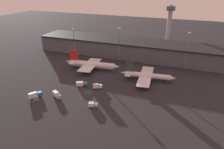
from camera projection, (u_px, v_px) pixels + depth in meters
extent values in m
plane|color=#26262B|center=(88.00, 92.00, 135.01)|extent=(600.00, 600.00, 0.00)
cube|color=#4C515B|center=(126.00, 49.00, 197.52)|extent=(163.98, 27.49, 13.29)
cube|color=black|center=(126.00, 41.00, 194.62)|extent=(163.98, 29.49, 1.20)
cylinder|color=silver|center=(92.00, 64.00, 167.89)|extent=(35.46, 8.42, 4.38)
cylinder|color=silver|center=(92.00, 65.00, 168.20)|extent=(33.63, 7.57, 3.72)
cone|color=silver|center=(116.00, 67.00, 163.46)|extent=(5.70, 4.74, 4.16)
cone|color=silver|center=(69.00, 62.00, 172.23)|extent=(6.95, 4.46, 3.72)
cube|color=red|center=(74.00, 55.00, 168.81)|extent=(6.13, 1.11, 8.30)
cube|color=silver|center=(74.00, 62.00, 171.25)|extent=(5.58, 11.10, 0.24)
cube|color=silver|center=(90.00, 65.00, 168.52)|extent=(12.99, 30.55, 0.36)
cylinder|color=gray|center=(95.00, 63.00, 176.20)|extent=(5.06, 2.95, 2.41)
cylinder|color=gray|center=(88.00, 71.00, 161.50)|extent=(5.06, 2.95, 2.41)
cylinder|color=black|center=(108.00, 70.00, 166.28)|extent=(0.50, 0.50, 1.97)
cylinder|color=black|center=(91.00, 67.00, 171.12)|extent=(0.50, 0.50, 1.97)
cylinder|color=black|center=(89.00, 69.00, 168.02)|extent=(0.50, 0.50, 1.97)
cylinder|color=silver|center=(148.00, 76.00, 149.70)|extent=(30.72, 7.24, 3.74)
cylinder|color=#333842|center=(148.00, 76.00, 149.96)|extent=(29.14, 6.51, 3.18)
cone|color=silver|center=(172.00, 78.00, 145.87)|extent=(4.87, 4.05, 3.55)
cone|color=silver|center=(124.00, 73.00, 153.46)|extent=(5.94, 3.81, 3.18)
cube|color=#333842|center=(130.00, 66.00, 150.25)|extent=(5.25, 1.00, 8.52)
cube|color=silver|center=(129.00, 73.00, 152.62)|extent=(5.17, 12.97, 0.24)
cube|color=silver|center=(146.00, 76.00, 150.25)|extent=(12.23, 35.77, 0.36)
cylinder|color=gray|center=(148.00, 72.00, 159.24)|extent=(4.32, 2.52, 2.06)
cylinder|color=gray|center=(145.00, 84.00, 141.85)|extent=(4.32, 2.52, 2.06)
cylinder|color=black|center=(163.00, 81.00, 148.29)|extent=(0.50, 0.50, 1.68)
cylinder|color=black|center=(146.00, 78.00, 152.47)|extent=(0.50, 0.50, 1.68)
cylinder|color=black|center=(145.00, 80.00, 149.82)|extent=(0.50, 0.50, 1.68)
cube|color=#195199|center=(40.00, 94.00, 129.40)|extent=(2.97, 3.03, 2.37)
cube|color=silver|center=(33.00, 95.00, 126.88)|extent=(4.16, 5.14, 3.16)
cylinder|color=black|center=(39.00, 96.00, 130.42)|extent=(0.91, 1.05, 0.90)
cylinder|color=black|center=(40.00, 97.00, 129.29)|extent=(0.91, 1.05, 0.90)
cylinder|color=black|center=(31.00, 98.00, 127.61)|extent=(0.91, 1.05, 0.90)
cylinder|color=black|center=(32.00, 99.00, 126.48)|extent=(0.91, 1.05, 0.90)
cube|color=#9EA3A8|center=(59.00, 97.00, 126.42)|extent=(3.04, 3.09, 2.05)
cube|color=silver|center=(56.00, 94.00, 129.10)|extent=(5.02, 4.27, 2.73)
cylinder|color=black|center=(60.00, 98.00, 127.58)|extent=(1.07, 0.96, 0.90)
cylinder|color=black|center=(57.00, 99.00, 126.60)|extent=(1.07, 0.96, 0.90)
cylinder|color=black|center=(57.00, 95.00, 130.91)|extent=(1.07, 0.96, 0.90)
cylinder|color=black|center=(54.00, 96.00, 129.94)|extent=(1.07, 0.96, 0.90)
cube|color=#9EA3A8|center=(96.00, 105.00, 118.63)|extent=(2.01, 2.83, 1.54)
cube|color=silver|center=(91.00, 104.00, 118.80)|extent=(3.48, 3.21, 2.05)
cylinder|color=black|center=(96.00, 106.00, 119.93)|extent=(1.03, 0.84, 0.90)
cylinder|color=black|center=(96.00, 108.00, 118.19)|extent=(1.03, 0.84, 0.90)
cylinder|color=black|center=(91.00, 105.00, 120.26)|extent=(1.03, 0.84, 0.90)
cylinder|color=black|center=(90.00, 107.00, 118.52)|extent=(1.03, 0.84, 0.90)
cube|color=#195199|center=(86.00, 84.00, 141.99)|extent=(3.03, 3.20, 1.91)
cube|color=silver|center=(80.00, 84.00, 141.58)|extent=(5.07, 4.20, 2.54)
cylinder|color=black|center=(85.00, 85.00, 143.33)|extent=(1.09, 0.96, 0.90)
cylinder|color=black|center=(85.00, 86.00, 141.60)|extent=(1.09, 0.96, 0.90)
cylinder|color=black|center=(79.00, 85.00, 143.00)|extent=(1.09, 0.96, 0.90)
cylinder|color=black|center=(78.00, 87.00, 141.27)|extent=(1.09, 0.96, 0.90)
cube|color=white|center=(101.00, 86.00, 139.06)|extent=(2.50, 2.63, 1.98)
cube|color=silver|center=(96.00, 86.00, 138.56)|extent=(4.12, 3.52, 2.65)
cylinder|color=black|center=(100.00, 87.00, 140.24)|extent=(1.04, 0.88, 0.90)
cylinder|color=black|center=(101.00, 88.00, 138.84)|extent=(1.04, 0.88, 0.90)
cylinder|color=black|center=(95.00, 88.00, 139.81)|extent=(1.04, 0.88, 0.90)
cylinder|color=black|center=(95.00, 89.00, 138.41)|extent=(1.04, 0.88, 0.90)
cylinder|color=slate|center=(74.00, 42.00, 199.49)|extent=(0.70, 0.70, 22.59)
sphere|color=beige|center=(73.00, 29.00, 194.73)|extent=(1.80, 1.80, 1.80)
cylinder|color=slate|center=(119.00, 45.00, 184.08)|extent=(0.70, 0.70, 26.41)
sphere|color=beige|center=(119.00, 29.00, 178.56)|extent=(1.80, 1.80, 1.80)
cylinder|color=slate|center=(187.00, 52.00, 165.49)|extent=(0.70, 0.70, 27.52)
sphere|color=beige|center=(190.00, 33.00, 159.75)|extent=(1.80, 1.80, 1.80)
cylinder|color=#99999E|center=(169.00, 29.00, 222.42)|extent=(4.40, 4.40, 36.09)
cylinder|color=#4C515B|center=(171.00, 8.00, 214.39)|extent=(9.00, 9.00, 4.00)
sphere|color=silver|center=(171.00, 5.00, 213.11)|extent=(3.20, 3.20, 3.20)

